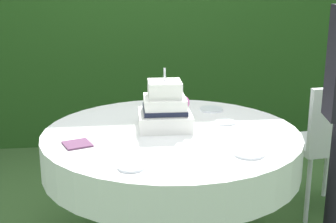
# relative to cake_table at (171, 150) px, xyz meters

# --- Properties ---
(cake_table) EXTENTS (1.37, 1.37, 0.73)m
(cake_table) POSITION_rel_cake_table_xyz_m (0.00, 0.00, 0.00)
(cake_table) COLOR #4C4C51
(cake_table) RESTS_ON ground_plane
(wedding_cake) EXTENTS (0.30, 0.29, 0.33)m
(wedding_cake) POSITION_rel_cake_table_xyz_m (-0.02, 0.08, 0.21)
(wedding_cake) COLOR white
(wedding_cake) RESTS_ON cake_table
(serving_plate_near) EXTENTS (0.15, 0.15, 0.01)m
(serving_plate_near) POSITION_rel_cake_table_xyz_m (0.30, 0.38, 0.11)
(serving_plate_near) COLOR white
(serving_plate_near) RESTS_ON cake_table
(serving_plate_far) EXTENTS (0.11, 0.11, 0.01)m
(serving_plate_far) POSITION_rel_cake_table_xyz_m (0.32, 0.11, 0.11)
(serving_plate_far) COLOR white
(serving_plate_far) RESTS_ON cake_table
(serving_plate_left) EXTENTS (0.12, 0.12, 0.01)m
(serving_plate_left) POSITION_rel_cake_table_xyz_m (-0.24, -0.48, 0.11)
(serving_plate_left) COLOR white
(serving_plate_left) RESTS_ON cake_table
(serving_plate_right) EXTENTS (0.15, 0.15, 0.01)m
(serving_plate_right) POSITION_rel_cake_table_xyz_m (0.31, -0.39, 0.11)
(serving_plate_right) COLOR white
(serving_plate_right) RESTS_ON cake_table
(napkin_stack) EXTENTS (0.16, 0.16, 0.01)m
(napkin_stack) POSITION_rel_cake_table_xyz_m (-0.49, -0.15, 0.11)
(napkin_stack) COLOR #603856
(napkin_stack) RESTS_ON cake_table
(garden_chair) EXTENTS (0.44, 0.44, 0.89)m
(garden_chair) POSITION_rel_cake_table_xyz_m (1.06, 0.33, -0.09)
(garden_chair) COLOR white
(garden_chair) RESTS_ON ground_plane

